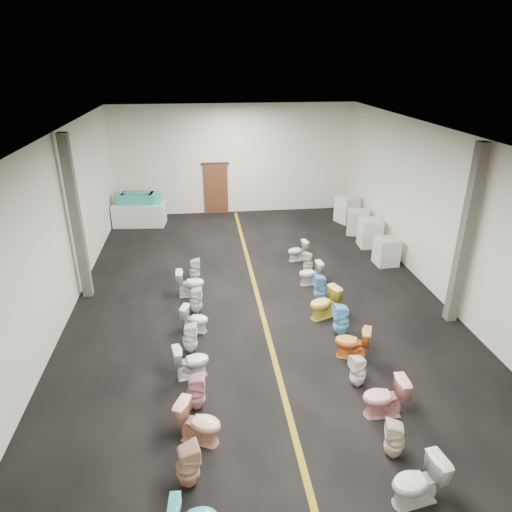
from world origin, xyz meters
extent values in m
plane|color=black|center=(0.00, 0.00, 0.00)|extent=(16.00, 16.00, 0.00)
plane|color=black|center=(0.00, 0.00, 4.50)|extent=(16.00, 16.00, 0.00)
plane|color=silver|center=(0.00, 8.00, 2.25)|extent=(10.00, 0.00, 10.00)
plane|color=silver|center=(0.00, -8.00, 2.25)|extent=(10.00, 0.00, 10.00)
plane|color=silver|center=(-5.00, 0.00, 2.25)|extent=(0.00, 16.00, 16.00)
plane|color=silver|center=(5.00, 0.00, 2.25)|extent=(0.00, 16.00, 16.00)
cube|color=olive|center=(0.00, 0.00, 0.00)|extent=(0.12, 15.60, 0.01)
cube|color=#562D19|center=(-0.80, 7.94, 1.05)|extent=(1.00, 0.10, 2.10)
cube|color=#331C11|center=(-0.80, 7.95, 2.12)|extent=(1.15, 0.08, 0.10)
cube|color=#59544C|center=(-4.75, 1.00, 2.25)|extent=(0.25, 0.25, 4.50)
cube|color=#59544C|center=(4.75, -1.50, 2.25)|extent=(0.25, 0.25, 4.50)
cube|color=silver|center=(-3.91, 6.82, 0.44)|extent=(2.06, 1.17, 0.88)
cube|color=teal|center=(-3.91, 6.82, 1.05)|extent=(1.27, 0.81, 0.50)
cylinder|color=teal|center=(-4.50, 6.89, 1.05)|extent=(0.66, 0.66, 0.50)
cylinder|color=teal|center=(-3.31, 6.74, 1.05)|extent=(0.66, 0.66, 0.50)
cube|color=teal|center=(-3.91, 6.82, 1.25)|extent=(1.05, 0.59, 0.20)
cube|color=beige|center=(4.40, 1.96, 0.44)|extent=(0.71, 0.71, 0.87)
cube|color=silver|center=(4.40, 3.50, 0.50)|extent=(0.77, 0.77, 0.99)
cube|color=silver|center=(4.40, 4.79, 0.44)|extent=(1.00, 1.00, 0.89)
cube|color=silver|center=(4.40, 6.13, 0.54)|extent=(0.99, 0.99, 1.07)
imported|color=tan|center=(-1.86, -5.68, 0.41)|extent=(0.45, 0.45, 0.82)
imported|color=#F8B496|center=(-1.67, -4.79, 0.40)|extent=(0.90, 0.73, 0.80)
imported|color=pink|center=(-1.72, -3.97, 0.39)|extent=(0.37, 0.37, 0.78)
imported|color=white|center=(-1.82, -2.98, 0.37)|extent=(0.80, 0.55, 0.75)
imported|color=white|center=(-1.85, -2.10, 0.37)|extent=(0.37, 0.37, 0.73)
imported|color=white|center=(-1.74, -1.25, 0.33)|extent=(0.74, 0.56, 0.67)
imported|color=white|center=(-1.71, -0.37, 0.36)|extent=(0.35, 0.34, 0.72)
imported|color=white|center=(-1.86, 0.59, 0.39)|extent=(0.77, 0.44, 0.78)
imported|color=silver|center=(-1.75, 1.50, 0.36)|extent=(0.34, 0.34, 0.72)
imported|color=silver|center=(1.54, -6.41, 0.41)|extent=(0.87, 0.58, 0.82)
imported|color=beige|center=(1.55, -5.53, 0.36)|extent=(0.42, 0.41, 0.73)
imported|color=#F8AAAB|center=(1.74, -4.58, 0.41)|extent=(0.82, 0.47, 0.82)
imported|color=white|center=(1.54, -3.71, 0.36)|extent=(0.41, 0.40, 0.72)
imported|color=orange|center=(1.72, -2.77, 0.39)|extent=(0.87, 0.70, 0.78)
imported|color=#76CBF5|center=(1.73, -1.88, 0.42)|extent=(0.41, 0.41, 0.85)
imported|color=#EED54A|center=(1.55, -1.01, 0.41)|extent=(0.92, 0.72, 0.82)
imported|color=#78B0EE|center=(1.67, -0.17, 0.40)|extent=(0.39, 0.38, 0.79)
imported|color=white|center=(1.64, 0.86, 0.35)|extent=(0.73, 0.48, 0.70)
imported|color=beige|center=(1.75, 1.64, 0.34)|extent=(0.41, 0.41, 0.68)
imported|color=white|center=(1.62, 2.60, 0.33)|extent=(0.72, 0.50, 0.67)
camera|label=1|loc=(-1.45, -10.91, 6.21)|focal=32.00mm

